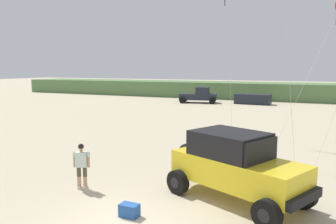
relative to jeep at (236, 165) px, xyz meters
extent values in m
plane|color=#C1B293|center=(-2.51, -2.97, -1.20)|extent=(220.00, 220.00, 0.00)
cube|color=#567A47|center=(-0.60, 38.24, -0.06)|extent=(90.00, 7.28, 2.27)
cube|color=yellow|center=(0.06, -0.03, -0.19)|extent=(4.77, 3.44, 0.90)
cube|color=yellow|center=(1.58, -0.69, 0.18)|extent=(1.68, 1.99, 0.12)
cube|color=black|center=(-0.26, 0.11, 0.66)|extent=(2.81, 2.53, 0.80)
cube|color=black|center=(0.84, -0.37, 0.62)|extent=(0.76, 1.57, 0.72)
cube|color=black|center=(2.15, -0.94, -0.46)|extent=(0.90, 1.73, 0.28)
cylinder|color=black|center=(-2.06, 0.90, -0.09)|extent=(0.58, 0.83, 0.77)
cylinder|color=black|center=(2.08, 0.22, -0.78)|extent=(0.89, 0.61, 0.84)
cylinder|color=black|center=(2.08, 0.22, -0.78)|extent=(0.47, 0.44, 0.38)
cylinder|color=black|center=(1.26, -1.67, -0.78)|extent=(0.89, 0.61, 0.84)
cylinder|color=black|center=(1.26, -1.67, -0.78)|extent=(0.47, 0.44, 0.38)
cylinder|color=black|center=(-1.13, 1.62, -0.78)|extent=(0.89, 0.61, 0.84)
cylinder|color=black|center=(-1.13, 1.62, -0.78)|extent=(0.47, 0.44, 0.38)
cylinder|color=black|center=(-1.95, -0.27, -0.78)|extent=(0.89, 0.61, 0.84)
cylinder|color=black|center=(-1.95, -0.27, -0.78)|extent=(0.47, 0.44, 0.38)
cylinder|color=tan|center=(-5.40, -1.31, -0.95)|extent=(0.14, 0.14, 0.49)
cylinder|color=#4C4233|center=(-5.40, -1.31, -0.56)|extent=(0.15, 0.15, 0.36)
cube|color=silver|center=(-5.41, -1.27, -1.15)|extent=(0.20, 0.28, 0.10)
cylinder|color=tan|center=(-5.19, -1.22, -0.95)|extent=(0.14, 0.14, 0.49)
cylinder|color=#4C4233|center=(-5.19, -1.22, -0.56)|extent=(0.15, 0.15, 0.36)
cube|color=silver|center=(-5.21, -1.18, -1.15)|extent=(0.20, 0.28, 0.10)
cube|color=silver|center=(-5.29, -1.26, -0.11)|extent=(0.47, 0.40, 0.54)
cylinder|color=tan|center=(-5.53, -1.36, -0.12)|extent=(0.09, 0.09, 0.56)
cylinder|color=silver|center=(-5.53, -1.36, 0.07)|extent=(0.11, 0.11, 0.16)
cylinder|color=tan|center=(-5.06, -1.16, -0.12)|extent=(0.09, 0.09, 0.56)
cylinder|color=silver|center=(-5.06, -1.16, 0.07)|extent=(0.11, 0.11, 0.16)
cylinder|color=tan|center=(-5.29, -1.26, 0.20)|extent=(0.10, 0.10, 0.08)
sphere|color=tan|center=(-5.29, -1.26, 0.34)|extent=(0.21, 0.21, 0.21)
sphere|color=black|center=(-5.29, -1.28, 0.36)|extent=(0.21, 0.21, 0.21)
cube|color=#23519E|center=(-2.53, -2.55, -1.01)|extent=(0.57, 0.37, 0.38)
cube|color=#1E232D|center=(-11.75, 29.26, -0.44)|extent=(4.92, 2.92, 0.76)
cube|color=#1E232D|center=(-11.21, 29.39, 0.36)|extent=(1.98, 2.12, 0.84)
cylinder|color=black|center=(-10.20, 30.71, -0.82)|extent=(0.80, 0.43, 0.76)
cylinder|color=black|center=(-9.71, 28.67, -0.82)|extent=(0.80, 0.43, 0.76)
cylinder|color=black|center=(-13.79, 29.85, -0.82)|extent=(0.80, 0.43, 0.76)
cylinder|color=black|center=(-13.30, 27.81, -0.82)|extent=(0.80, 0.43, 0.76)
cube|color=#1E232D|center=(-5.21, 30.51, -0.60)|extent=(4.26, 1.86, 1.20)
cylinder|color=silver|center=(0.86, 4.95, 4.92)|extent=(1.40, 1.19, 12.14)
cylinder|color=silver|center=(-2.80, 9.73, 4.01)|extent=(1.01, 1.99, 10.32)
cylinder|color=black|center=(3.00, 14.70, 6.40)|extent=(0.05, 0.07, 0.85)
cylinder|color=silver|center=(1.67, 12.12, 2.93)|extent=(2.99, 5.18, 8.17)
camera|label=1|loc=(2.46, -10.68, 3.15)|focal=36.11mm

